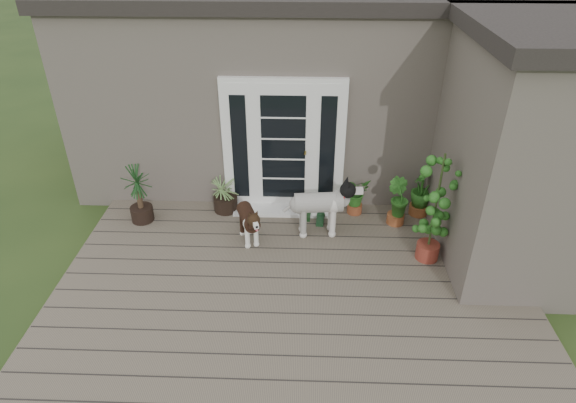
{
  "coord_description": "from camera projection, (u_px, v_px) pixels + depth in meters",
  "views": [
    {
      "loc": [
        0.12,
        -4.3,
        4.4
      ],
      "look_at": [
        -0.1,
        1.75,
        0.7
      ],
      "focal_mm": 30.4,
      "sensor_mm": 36.0,
      "label": 1
    }
  ],
  "objects": [
    {
      "name": "herb_c",
      "position": [
        420.0,
        197.0,
        7.73
      ],
      "size": [
        0.55,
        0.55,
        0.62
      ],
      "primitive_type": "imported",
      "rotation": [
        0.0,
        0.0,
        4.15
      ],
      "color": "#195A1C",
      "rests_on": "deck"
    },
    {
      "name": "house_wing",
      "position": [
        517.0,
        160.0,
        6.35
      ],
      "size": [
        1.6,
        2.4,
        3.1
      ],
      "primitive_type": "cube",
      "color": "#665E54",
      "rests_on": "ground"
    },
    {
      "name": "brindle_dog",
      "position": [
        249.0,
        223.0,
        7.11
      ],
      "size": [
        0.55,
        0.79,
        0.61
      ],
      "primitive_type": null,
      "rotation": [
        0.0,
        0.0,
        3.5
      ],
      "color": "#331C12",
      "rests_on": "deck"
    },
    {
      "name": "herb_a",
      "position": [
        355.0,
        198.0,
        7.78
      ],
      "size": [
        0.58,
        0.58,
        0.53
      ],
      "primitive_type": "imported",
      "rotation": [
        0.0,
        0.0,
        0.59
      ],
      "color": "#29601B",
      "rests_on": "deck"
    },
    {
      "name": "herb_b",
      "position": [
        397.0,
        208.0,
        7.52
      ],
      "size": [
        0.52,
        0.52,
        0.55
      ],
      "primitive_type": "imported",
      "rotation": [
        0.0,
        0.0,
        2.36
      ],
      "color": "#285C1A",
      "rests_on": "deck"
    },
    {
      "name": "sapling",
      "position": [
        436.0,
        207.0,
        6.47
      ],
      "size": [
        0.51,
        0.51,
        1.69
      ],
      "primitive_type": null,
      "rotation": [
        0.0,
        0.0,
        0.02
      ],
      "color": "#1B5E21",
      "rests_on": "deck"
    },
    {
      "name": "deck",
      "position": [
        292.0,
        298.0,
        6.28
      ],
      "size": [
        6.2,
        4.6,
        0.12
      ],
      "primitive_type": "cube",
      "color": "#6B5B4C",
      "rests_on": "ground"
    },
    {
      "name": "spider_plant",
      "position": [
        225.0,
        192.0,
        7.81
      ],
      "size": [
        0.75,
        0.75,
        0.68
      ],
      "primitive_type": null,
      "rotation": [
        0.0,
        0.0,
        -0.2
      ],
      "color": "#96AF6B",
      "rests_on": "deck"
    },
    {
      "name": "yucca",
      "position": [
        139.0,
        194.0,
        7.48
      ],
      "size": [
        0.86,
        0.86,
        0.95
      ],
      "primitive_type": null,
      "rotation": [
        0.0,
        0.0,
        0.39
      ],
      "color": "black",
      "rests_on": "deck"
    },
    {
      "name": "door_unit",
      "position": [
        284.0,
        146.0,
        7.57
      ],
      "size": [
        1.9,
        0.14,
        2.15
      ],
      "primitive_type": "cube",
      "color": "white",
      "rests_on": "deck"
    },
    {
      "name": "house_main",
      "position": [
        299.0,
        82.0,
        9.12
      ],
      "size": [
        7.4,
        4.0,
        3.1
      ],
      "primitive_type": "cube",
      "color": "#665E54",
      "rests_on": "ground"
    },
    {
      "name": "white_dog",
      "position": [
        318.0,
        211.0,
        7.22
      ],
      "size": [
        0.99,
        0.5,
        0.79
      ],
      "primitive_type": null,
      "rotation": [
        0.0,
        0.0,
        -1.47
      ],
      "color": "silver",
      "rests_on": "deck"
    },
    {
      "name": "clog_right",
      "position": [
        320.0,
        219.0,
        7.66
      ],
      "size": [
        0.19,
        0.35,
        0.1
      ],
      "primitive_type": null,
      "rotation": [
        0.0,
        0.0,
        -0.11
      ],
      "color": "#16371C",
      "rests_on": "deck"
    },
    {
      "name": "clog_left",
      "position": [
        307.0,
        214.0,
        7.78
      ],
      "size": [
        0.18,
        0.34,
        0.1
      ],
      "primitive_type": null,
      "rotation": [
        0.0,
        0.0,
        -0.08
      ],
      "color": "#143315",
      "rests_on": "deck"
    },
    {
      "name": "roof_wing",
      "position": [
        553.0,
        29.0,
        5.49
      ],
      "size": [
        1.8,
        2.6,
        0.2
      ],
      "primitive_type": "cube",
      "color": "#2D2826",
      "rests_on": "house_wing"
    },
    {
      "name": "door_step",
      "position": [
        283.0,
        210.0,
        7.95
      ],
      "size": [
        1.6,
        0.4,
        0.05
      ],
      "primitive_type": "cube",
      "color": "white",
      "rests_on": "deck"
    }
  ]
}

